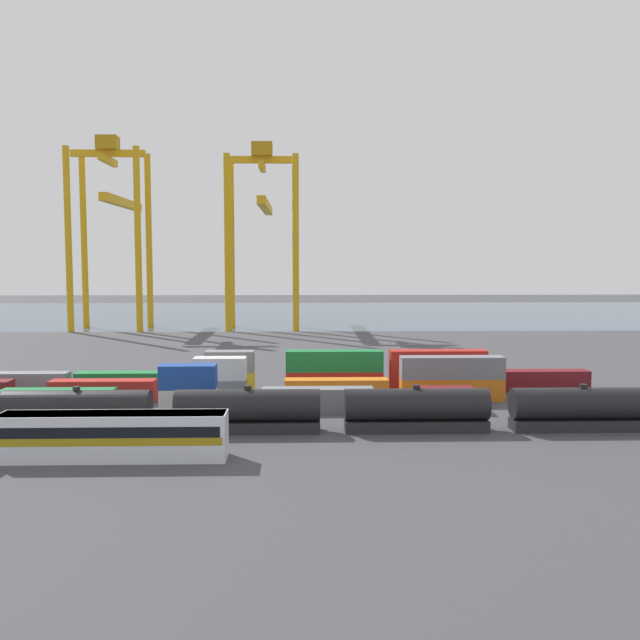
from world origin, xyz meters
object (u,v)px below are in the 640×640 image
Objects in this scene: shipping_container_4 at (318,400)px; shipping_container_18 at (334,381)px; shipping_container_8 at (220,390)px; shipping_container_16 at (230,382)px; shipping_container_14 at (19,383)px; gantry_crane_west at (112,215)px; shipping_container_22 at (540,380)px; gantry_crane_central at (263,218)px; freight_tank_row at (416,409)px.

shipping_container_18 is at bearing 78.39° from shipping_container_4.
shipping_container_8 is 5.77m from shipping_container_16.
shipping_container_14 is 1.00× the size of shipping_container_18.
shipping_container_8 is at bearing -68.13° from gantry_crane_west.
shipping_container_4 is 108.23m from gantry_crane_west.
shipping_container_4 is at bearing -27.09° from shipping_container_8.
shipping_container_22 is (26.05, 0.00, 0.00)m from shipping_container_18.
shipping_container_8 is at bearing -95.53° from shipping_container_16.
gantry_crane_central reaches higher than shipping_container_16.
shipping_container_14 is 39.07m from shipping_container_18.
shipping_container_16 is (-10.67, 11.48, 0.00)m from shipping_container_4.
shipping_container_18 is at bearing 180.00° from shipping_container_22.
freight_tank_row is 13.01× the size of shipping_container_16.
shipping_container_14 is at bearing 167.31° from shipping_container_8.
shipping_container_4 is 1.00× the size of shipping_container_22.
shipping_container_8 is 0.50× the size of shipping_container_22.
gantry_crane_west is (-75.11, 82.67, 25.85)m from shipping_container_22.
shipping_container_8 is at bearing 152.91° from shipping_container_4.
shipping_container_14 and shipping_container_16 have the same top height.
freight_tank_row is at bearing -35.64° from shipping_container_8.
gantry_crane_west reaches higher than freight_tank_row.
gantry_crane_west is 1.03× the size of gantry_crane_central.
shipping_container_4 and shipping_container_16 have the same top height.
freight_tank_row is at bearing -71.25° from shipping_container_18.
shipping_container_18 is at bearing 22.91° from shipping_container_8.
freight_tank_row is 108.66m from gantry_crane_central.
shipping_container_8 is 98.71m from gantry_crane_west.
freight_tank_row is 13.01× the size of shipping_container_8.
shipping_container_4 is 11.72m from shipping_container_18.
shipping_container_14 is 65.12m from shipping_container_22.
shipping_container_8 is 1.00× the size of shipping_container_16.
gantry_crane_central is at bearing 98.98° from shipping_container_18.
shipping_container_22 is at bearing 22.00° from shipping_container_4.
gantry_crane_central is (35.86, 0.85, -0.66)m from gantry_crane_west.
shipping_container_18 is (13.02, 0.00, 0.00)m from shipping_container_16.
shipping_container_8 is 0.50× the size of shipping_container_14.
shipping_container_4 and shipping_container_8 have the same top height.
shipping_container_16 is at bearing 132.90° from shipping_container_4.
shipping_container_4 is at bearing -17.36° from shipping_container_14.
shipping_container_14 is 1.00× the size of shipping_container_22.
shipping_container_22 is at bearing 0.00° from shipping_container_16.
shipping_container_14 is 0.28× the size of gantry_crane_central.
shipping_container_4 and shipping_container_14 have the same top height.
shipping_container_22 is at bearing 46.95° from freight_tank_row.
shipping_container_8 is at bearing -12.69° from shipping_container_14.
freight_tank_row is 6.50× the size of shipping_container_22.
shipping_container_22 is (19.11, 20.45, -0.85)m from freight_tank_row.
shipping_container_18 is 0.27× the size of gantry_crane_west.
freight_tank_row reaches higher than shipping_container_8.
gantry_crane_west reaches higher than shipping_container_18.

